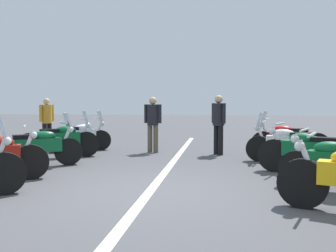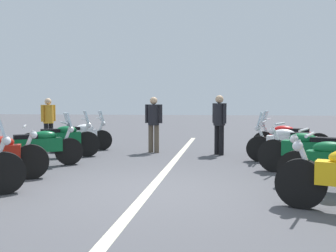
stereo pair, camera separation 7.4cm
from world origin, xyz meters
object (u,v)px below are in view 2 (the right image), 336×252
(motorcycle_left_row_2, at_px, (38,146))
(motorcycle_right_row_2, at_px, (311,152))
(motorcycle_left_row_3, at_px, (61,139))
(motorcycle_left_row_4, at_px, (80,136))
(bystander_1, at_px, (48,119))
(bystander_3, at_px, (219,120))
(bystander_2, at_px, (154,120))
(motorcycle_right_row_3, at_px, (290,144))
(motorcycle_right_row_4, at_px, (289,138))

(motorcycle_left_row_2, distance_m, motorcycle_right_row_2, 5.73)
(motorcycle_left_row_3, distance_m, motorcycle_left_row_4, 1.36)
(motorcycle_left_row_2, bearing_deg, bystander_1, 76.39)
(bystander_3, bearing_deg, motorcycle_left_row_2, 171.98)
(motorcycle_left_row_3, relative_size, bystander_1, 1.20)
(motorcycle_left_row_2, bearing_deg, bystander_2, 17.13)
(motorcycle_right_row_2, xyz_separation_m, bystander_1, (3.63, 7.19, 0.45))
(motorcycle_left_row_2, distance_m, motorcycle_left_row_4, 2.80)
(motorcycle_right_row_2, xyz_separation_m, motorcycle_right_row_3, (1.50, 0.14, -0.01))
(motorcycle_left_row_3, xyz_separation_m, bystander_2, (1.36, -2.20, 0.45))
(motorcycle_right_row_2, bearing_deg, motorcycle_left_row_2, 23.32)
(motorcycle_right_row_3, bearing_deg, motorcycle_left_row_4, -0.04)
(bystander_3, bearing_deg, bystander_1, 128.98)
(motorcycle_left_row_2, bearing_deg, motorcycle_left_row_3, 58.53)
(bystander_2, bearing_deg, motorcycle_right_row_2, 64.86)
(motorcycle_right_row_4, relative_size, bystander_3, 1.22)
(motorcycle_right_row_3, relative_size, bystander_3, 1.27)
(bystander_1, bearing_deg, motorcycle_right_row_2, 1.55)
(motorcycle_right_row_2, bearing_deg, bystander_3, -31.94)
(motorcycle_right_row_2, bearing_deg, motorcycle_left_row_4, -1.89)
(motorcycle_left_row_4, relative_size, bystander_3, 1.09)
(motorcycle_right_row_2, relative_size, motorcycle_right_row_4, 1.01)
(motorcycle_right_row_2, height_order, bystander_1, bystander_1)
(motorcycle_left_row_2, relative_size, motorcycle_right_row_3, 0.83)
(motorcycle_right_row_3, relative_size, bystander_2, 1.30)
(motorcycle_left_row_4, relative_size, motorcycle_right_row_4, 0.89)
(bystander_1, bearing_deg, motorcycle_left_row_3, -28.73)
(motorcycle_right_row_2, height_order, bystander_2, bystander_2)
(motorcycle_right_row_4, bearing_deg, motorcycle_right_row_3, 97.59)
(motorcycle_left_row_3, bearing_deg, motorcycle_right_row_3, -28.31)
(motorcycle_left_row_3, bearing_deg, bystander_1, 95.21)
(bystander_1, bearing_deg, motorcycle_right_row_3, 11.56)
(motorcycle_left_row_4, height_order, bystander_3, bystander_3)
(motorcycle_left_row_3, bearing_deg, motorcycle_left_row_4, 63.08)
(motorcycle_left_row_3, bearing_deg, motorcycle_right_row_2, -42.66)
(motorcycle_left_row_4, bearing_deg, motorcycle_left_row_2, -117.33)
(motorcycle_left_row_2, distance_m, bystander_1, 3.83)
(motorcycle_right_row_4, height_order, bystander_2, bystander_2)
(motorcycle_left_row_4, distance_m, bystander_1, 1.57)
(motorcycle_right_row_3, bearing_deg, motorcycle_right_row_2, 108.99)
(motorcycle_right_row_3, xyz_separation_m, bystander_1, (2.13, 7.06, 0.45))
(bystander_1, bearing_deg, motorcycle_left_row_2, -39.05)
(bystander_1, height_order, bystander_3, bystander_3)
(motorcycle_right_row_2, bearing_deg, bystander_2, -14.01)
(motorcycle_left_row_4, bearing_deg, bystander_3, -33.04)
(motorcycle_left_row_2, relative_size, motorcycle_left_row_4, 0.97)
(bystander_2, bearing_deg, bystander_3, 97.34)
(motorcycle_left_row_4, xyz_separation_m, motorcycle_right_row_4, (-0.12, -5.95, 0.01))
(motorcycle_right_row_2, distance_m, bystander_3, 3.29)
(motorcycle_right_row_2, distance_m, motorcycle_right_row_4, 2.80)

